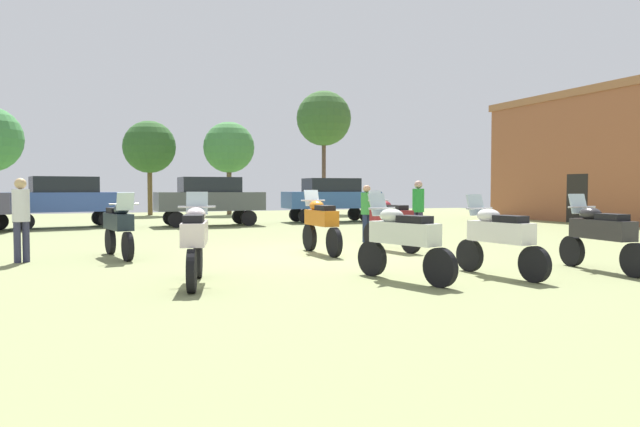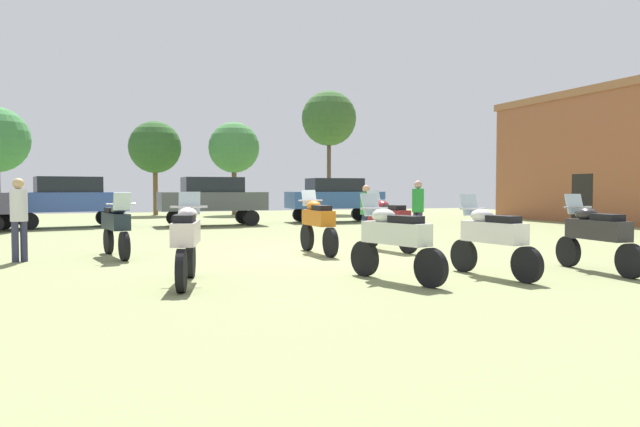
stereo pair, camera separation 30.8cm
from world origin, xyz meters
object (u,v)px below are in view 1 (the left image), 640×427
object	(u,v)px
person_3	(21,213)
tree_2	(229,148)
motorcycle_8	(390,221)
tree_5	(149,147)
person_2	(418,206)
motorcycle_1	(601,233)
car_3	(331,196)
tree_1	(324,119)
car_2	(210,197)
car_1	(64,198)
motorcycle_2	(195,239)
motorcycle_9	(403,238)
motorcycle_3	(321,223)
motorcycle_7	(499,236)
motorcycle_6	(119,225)
person_1	(367,209)

from	to	relation	value
person_3	tree_2	xyz separation A→B (m)	(9.11, 20.44, 2.89)
motorcycle_8	tree_5	size ratio (longest dim) A/B	0.41
person_2	tree_2	world-z (taller)	tree_2
motorcycle_1	person_2	bearing A→B (deg)	94.96
motorcycle_8	car_3	size ratio (longest dim) A/B	0.51
motorcycle_1	car_3	bearing A→B (deg)	90.01
tree_1	tree_2	distance (m)	6.32
motorcycle_8	car_2	distance (m)	11.47
tree_5	car_1	bearing A→B (deg)	-113.17
car_2	tree_2	bearing A→B (deg)	-18.33
car_3	car_1	bearing A→B (deg)	91.30
motorcycle_2	person_3	size ratio (longest dim) A/B	1.19
motorcycle_9	motorcycle_2	bearing A→B (deg)	147.73
motorcycle_9	car_3	bearing A→B (deg)	54.62
tree_2	car_3	bearing A→B (deg)	-74.08
motorcycle_3	person_2	xyz separation A→B (m)	(3.80, 1.89, 0.30)
motorcycle_1	person_3	size ratio (longest dim) A/B	1.24
motorcycle_1	motorcycle_2	bearing A→B (deg)	175.46
motorcycle_7	person_2	bearing A→B (deg)	63.14
motorcycle_1	motorcycle_6	xyz separation A→B (m)	(-8.22, 5.59, 0.01)
car_2	person_2	distance (m)	10.31
motorcycle_6	motorcycle_9	world-z (taller)	motorcycle_6
car_2	motorcycle_3	bearing A→B (deg)	-178.86
motorcycle_7	tree_2	bearing A→B (deg)	79.94
car_3	tree_5	world-z (taller)	tree_5
motorcycle_7	motorcycle_9	bearing A→B (deg)	167.04
motorcycle_7	person_3	xyz separation A→B (m)	(-7.97, 5.26, 0.33)
motorcycle_3	motorcycle_6	size ratio (longest dim) A/B	0.98
tree_2	tree_5	world-z (taller)	tree_2
motorcycle_8	tree_1	size ratio (longest dim) A/B	0.29
person_3	car_1	bearing A→B (deg)	66.65
motorcycle_6	tree_1	bearing A→B (deg)	-133.70
person_1	person_3	world-z (taller)	person_3
car_1	person_2	xyz separation A→B (m)	(9.73, -10.37, -0.13)
motorcycle_9	car_2	size ratio (longest dim) A/B	0.49
motorcycle_7	motorcycle_8	size ratio (longest dim) A/B	0.94
motorcycle_7	car_1	distance (m)	18.34
person_3	person_2	bearing A→B (deg)	-14.87
motorcycle_9	car_1	world-z (taller)	car_1
motorcycle_2	car_1	distance (m)	15.81
person_3	tree_1	world-z (taller)	tree_1
motorcycle_9	person_3	xyz separation A→B (m)	(-6.14, 5.09, 0.31)
car_3	tree_5	size ratio (longest dim) A/B	0.81
motorcycle_3	person_3	xyz separation A→B (m)	(-6.40, 0.79, 0.29)
person_3	car_3	bearing A→B (deg)	22.71
motorcycle_1	motorcycle_2	distance (m)	7.39
motorcycle_6	motorcycle_7	bearing A→B (deg)	127.58
motorcycle_7	tree_1	distance (m)	27.15
car_2	motorcycle_1	bearing A→B (deg)	-166.32
car_3	tree_5	bearing A→B (deg)	37.47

